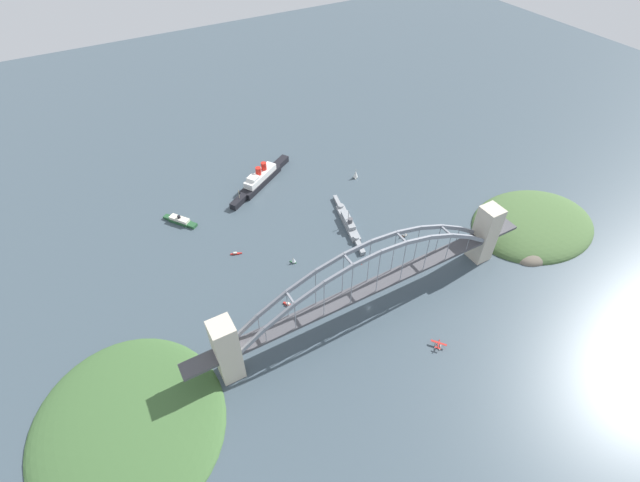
# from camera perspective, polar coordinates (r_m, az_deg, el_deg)

# --- Properties ---
(ground_plane) EXTENTS (1400.00, 1400.00, 0.00)m
(ground_plane) POSITION_cam_1_polar(r_m,az_deg,el_deg) (368.60, 6.17, -8.36)
(ground_plane) COLOR #3D4C56
(harbor_arch_bridge) EXTENTS (297.99, 16.74, 69.99)m
(harbor_arch_bridge) POSITION_cam_1_polar(r_m,az_deg,el_deg) (346.25, 6.53, -5.39)
(harbor_arch_bridge) COLOR beige
(harbor_arch_bridge) RESTS_ON ground
(headland_west_shore) EXTENTS (124.62, 135.61, 16.52)m
(headland_west_shore) POSITION_cam_1_polar(r_m,az_deg,el_deg) (339.43, -23.22, -20.99)
(headland_west_shore) COLOR #3D6033
(headland_west_shore) RESTS_ON ground
(headland_east_shore) EXTENTS (126.13, 99.47, 26.26)m
(headland_east_shore) POSITION_cam_1_polar(r_m,az_deg,el_deg) (479.11, 25.24, 1.64)
(headland_east_shore) COLOR #476638
(headland_east_shore) RESTS_ON ground
(ocean_liner) EXTENTS (90.05, 60.74, 21.64)m
(ocean_liner) POSITION_cam_1_polar(r_m,az_deg,el_deg) (488.32, -7.50, 7.84)
(ocean_liner) COLOR black
(ocean_liner) RESTS_ON ground
(naval_cruiser) EXTENTS (24.46, 84.96, 17.53)m
(naval_cruiser) POSITION_cam_1_polar(r_m,az_deg,el_deg) (433.87, 3.61, 2.31)
(naval_cruiser) COLOR gray
(naval_cruiser) RESTS_ON ground
(harbor_ferry_steamer) EXTENTS (26.30, 32.96, 8.23)m
(harbor_ferry_steamer) POSITION_cam_1_polar(r_m,az_deg,el_deg) (457.04, -17.28, 2.49)
(harbor_ferry_steamer) COLOR #23512D
(harbor_ferry_steamer) RESTS_ON ground
(seaplane_taxiing_near_bridge) EXTENTS (9.58, 10.23, 4.86)m
(seaplane_taxiing_near_bridge) POSITION_cam_1_polar(r_m,az_deg,el_deg) (354.84, 14.74, -12.56)
(seaplane_taxiing_near_bridge) COLOR #B7B7B2
(seaplane_taxiing_near_bridge) RESTS_ON ground
(small_boat_0) EXTENTS (5.25, 5.68, 6.52)m
(small_boat_0) POSITION_cam_1_polar(r_m,az_deg,el_deg) (397.66, -3.36, -2.43)
(small_boat_0) COLOR #2D6B3D
(small_boat_0) RESTS_ON ground
(small_boat_1) EXTENTS (7.55, 4.23, 9.05)m
(small_boat_1) POSITION_cam_1_polar(r_m,az_deg,el_deg) (428.39, 10.67, 1.04)
(small_boat_1) COLOR brown
(small_boat_1) RESTS_ON ground
(small_boat_2) EXTENTS (6.72, 8.38, 10.46)m
(small_boat_2) POSITION_cam_1_polar(r_m,az_deg,el_deg) (494.84, 4.53, 8.43)
(small_boat_2) COLOR silver
(small_boat_2) RESTS_ON ground
(small_boat_3) EXTENTS (6.70, 9.25, 2.49)m
(small_boat_3) POSITION_cam_1_polar(r_m,az_deg,el_deg) (368.15, -4.00, -8.01)
(small_boat_3) COLOR #B2231E
(small_boat_3) RESTS_ON ground
(small_boat_4) EXTENTS (9.98, 4.72, 2.19)m
(small_boat_4) POSITION_cam_1_polar(r_m,az_deg,el_deg) (413.03, -10.59, -1.57)
(small_boat_4) COLOR #B2231E
(small_boat_4) RESTS_ON ground
(channel_marker_buoy) EXTENTS (2.20, 2.20, 2.75)m
(channel_marker_buoy) POSITION_cam_1_polar(r_m,az_deg,el_deg) (399.03, 5.23, -2.78)
(channel_marker_buoy) COLOR red
(channel_marker_buoy) RESTS_ON ground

